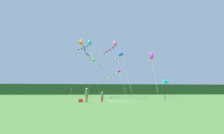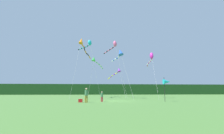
% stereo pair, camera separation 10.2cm
% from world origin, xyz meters
% --- Properties ---
extents(ground_plane, '(120.00, 120.00, 0.00)m').
position_xyz_m(ground_plane, '(0.00, 0.00, 0.00)').
color(ground_plane, '#477533').
extents(distant_treeline, '(108.00, 2.35, 4.14)m').
position_xyz_m(distant_treeline, '(0.00, 45.00, 2.07)').
color(distant_treeline, '#193D19').
rests_on(distant_treeline, ground).
extents(person_adult, '(0.37, 0.37, 1.70)m').
position_xyz_m(person_adult, '(-3.81, -2.96, 0.95)').
color(person_adult, olive).
rests_on(person_adult, ground).
extents(person_child, '(0.28, 0.28, 1.29)m').
position_xyz_m(person_child, '(-1.94, -1.80, 0.72)').
color(person_child, '#B23338').
rests_on(person_child, ground).
extents(cooler_box, '(0.47, 0.34, 0.40)m').
position_xyz_m(cooler_box, '(-4.51, -2.52, 0.20)').
color(cooler_box, red).
rests_on(cooler_box, ground).
extents(banner_flag_pole, '(0.90, 0.70, 3.11)m').
position_xyz_m(banner_flag_pole, '(6.54, -1.88, 2.53)').
color(banner_flag_pole, black).
rests_on(banner_flag_pole, ground).
extents(kite_green, '(3.33, 6.43, 9.16)m').
position_xyz_m(kite_green, '(-3.19, 14.83, 8.37)').
color(kite_green, '#B2B2B2').
rests_on(kite_green, ground).
extents(kite_rainbow, '(4.33, 6.64, 12.16)m').
position_xyz_m(kite_rainbow, '(0.89, 11.86, 11.22)').
color(kite_rainbow, '#B2B2B2').
rests_on(kite_rainbow, ground).
extents(kite_blue, '(2.98, 6.42, 8.99)m').
position_xyz_m(kite_blue, '(1.44, 6.23, 8.17)').
color(kite_blue, '#B2B2B2').
rests_on(kite_blue, ground).
extents(kite_purple, '(3.43, 8.18, 6.97)m').
position_xyz_m(kite_purple, '(2.19, 16.92, 6.07)').
color(kite_purple, '#B2B2B2').
rests_on(kite_purple, ground).
extents(kite_cyan, '(5.02, 3.60, 12.13)m').
position_xyz_m(kite_cyan, '(-4.45, 11.52, 11.33)').
color(kite_cyan, '#B2B2B2').
rests_on(kite_cyan, ground).
extents(kite_orange, '(2.84, 10.71, 11.79)m').
position_xyz_m(kite_orange, '(-5.62, 9.66, 10.70)').
color(kite_orange, '#B2B2B2').
rests_on(kite_orange, ground).
extents(kite_magenta, '(1.31, 9.67, 8.99)m').
position_xyz_m(kite_magenta, '(8.01, 8.68, 8.00)').
color(kite_magenta, '#B2B2B2').
rests_on(kite_magenta, ground).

